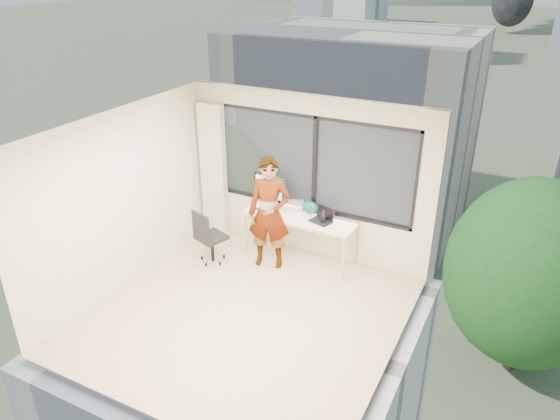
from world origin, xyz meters
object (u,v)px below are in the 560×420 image
Objects in this scene: desk at (299,238)px; laptop at (321,216)px; monitor at (270,192)px; game_console at (293,205)px; person at (269,213)px; handbag at (310,207)px; chair at (211,236)px.

laptop is (0.37, -0.01, 0.48)m from desk.
game_console is (0.32, 0.20, -0.25)m from monitor.
desk is 5.47× the size of game_console.
game_console is (0.10, 0.63, -0.10)m from person.
monitor is at bearing -176.70° from handbag.
laptop reaches higher than desk.
handbag is at bearing -31.21° from game_console.
monitor is at bearing 101.54° from person.
monitor is 2.22× the size of handbag.
chair is 1.61m from handbag.
monitor reaches higher than handbag.
laptop reaches higher than chair.
chair reaches higher than desk.
laptop is at bearing 4.85° from monitor.
handbag is (0.33, -0.06, 0.06)m from game_console.
person reaches higher than handbag.
chair is 2.78× the size of game_console.
desk is at bearing 3.17° from monitor.
monitor reaches higher than chair.
laptop is (0.92, -0.07, -0.19)m from monitor.
person is at bearing 41.16° from chair.
person is (0.86, 0.33, 0.44)m from chair.
chair is at bearing -153.60° from handbag.
laptop is 0.35m from handbag.
desk is 1.97× the size of chair.
game_console is 0.97× the size of laptop.
game_console is at bearing 65.12° from chair.
chair is 1.58× the size of monitor.
monitor is 1.76× the size of game_console.
chair is at bearing -120.42° from monitor.
handbag is (-0.28, 0.21, -0.00)m from laptop.
monitor is 0.94m from laptop.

